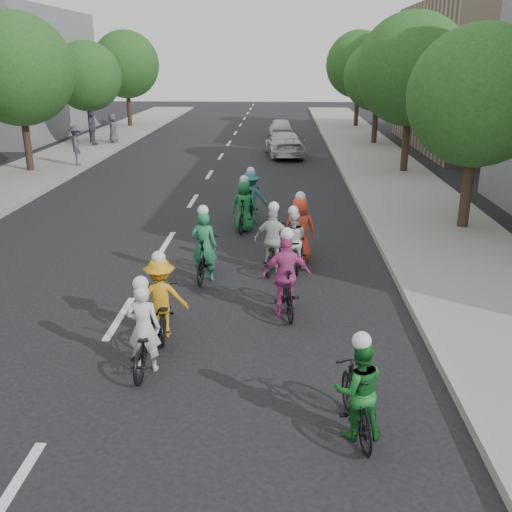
# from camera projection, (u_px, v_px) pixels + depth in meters

# --- Properties ---
(ground) EXTENTS (120.00, 120.00, 0.00)m
(ground) POSITION_uv_depth(u_px,v_px,m) (120.00, 318.00, 11.60)
(ground) COLOR black
(ground) RESTS_ON ground
(curb_left) EXTENTS (0.18, 80.00, 0.18)m
(curb_left) POSITION_uv_depth(u_px,v_px,m) (32.00, 197.00, 21.26)
(curb_left) COLOR #999993
(curb_left) RESTS_ON ground
(sidewalk_right) EXTENTS (4.00, 80.00, 0.15)m
(sidewalk_right) POSITION_uv_depth(u_px,v_px,m) (412.00, 201.00, 20.67)
(sidewalk_right) COLOR gray
(sidewalk_right) RESTS_ON ground
(curb_right) EXTENTS (0.18, 80.00, 0.18)m
(curb_right) POSITION_uv_depth(u_px,v_px,m) (358.00, 200.00, 20.75)
(curb_right) COLOR #999993
(curb_right) RESTS_ON ground
(bldg_se) EXTENTS (10.00, 14.00, 8.00)m
(bldg_se) POSITION_uv_depth(u_px,v_px,m) (508.00, 76.00, 32.25)
(bldg_se) COLOR gray
(bldg_se) RESTS_ON ground
(tree_l_3) EXTENTS (4.80, 4.80, 6.93)m
(tree_l_3) POSITION_uv_depth(u_px,v_px,m) (18.00, 70.00, 24.60)
(tree_l_3) COLOR black
(tree_l_3) RESTS_ON ground
(tree_l_4) EXTENTS (4.00, 4.00, 5.97)m
(tree_l_4) POSITION_uv_depth(u_px,v_px,m) (87.00, 76.00, 33.27)
(tree_l_4) COLOR black
(tree_l_4) RESTS_ON ground
(tree_l_5) EXTENTS (4.80, 4.80, 6.93)m
(tree_l_5) POSITION_uv_depth(u_px,v_px,m) (126.00, 65.00, 41.58)
(tree_l_5) COLOR black
(tree_l_5) RESTS_ON ground
(tree_r_0) EXTENTS (4.00, 4.00, 5.97)m
(tree_r_0) POSITION_uv_depth(u_px,v_px,m) (478.00, 97.00, 16.15)
(tree_r_0) COLOR black
(tree_r_0) RESTS_ON ground
(tree_r_1) EXTENTS (4.80, 4.80, 6.93)m
(tree_r_1) POSITION_uv_depth(u_px,v_px,m) (412.00, 70.00, 24.46)
(tree_r_1) COLOR black
(tree_r_1) RESTS_ON ground
(tree_r_2) EXTENTS (4.00, 4.00, 5.97)m
(tree_r_2) POSITION_uv_depth(u_px,v_px,m) (378.00, 76.00, 33.13)
(tree_r_2) COLOR black
(tree_r_2) RESTS_ON ground
(tree_r_3) EXTENTS (4.80, 4.80, 6.93)m
(tree_r_3) POSITION_uv_depth(u_px,v_px,m) (359.00, 65.00, 41.43)
(tree_r_3) COLOR black
(tree_r_3) RESTS_ON ground
(cyclist_0) EXTENTS (0.63, 1.74, 1.70)m
(cyclist_0) POSITION_uv_depth(u_px,v_px,m) (146.00, 338.00, 9.60)
(cyclist_0) COLOR black
(cyclist_0) RESTS_ON ground
(cyclist_1) EXTENTS (0.77, 1.70, 1.61)m
(cyclist_1) POSITION_uv_depth(u_px,v_px,m) (357.00, 395.00, 7.87)
(cyclist_1) COLOR black
(cyclist_1) RESTS_ON ground
(cyclist_2) EXTENTS (1.08, 1.71, 1.70)m
(cyclist_2) POSITION_uv_depth(u_px,v_px,m) (162.00, 304.00, 10.73)
(cyclist_2) COLOR black
(cyclist_2) RESTS_ON ground
(cyclist_3) EXTENTS (1.06, 1.78, 1.87)m
(cyclist_3) POSITION_uv_depth(u_px,v_px,m) (286.00, 283.00, 11.58)
(cyclist_3) COLOR black
(cyclist_3) RESTS_ON ground
(cyclist_4) EXTENTS (0.83, 1.79, 1.83)m
(cyclist_4) POSITION_uv_depth(u_px,v_px,m) (299.00, 236.00, 14.76)
(cyclist_4) COLOR black
(cyclist_4) RESTS_ON ground
(cyclist_5) EXTENTS (0.64, 1.76, 1.83)m
(cyclist_5) POSITION_uv_depth(u_px,v_px,m) (205.00, 253.00, 13.47)
(cyclist_5) COLOR black
(cyclist_5) RESTS_ON ground
(cyclist_6) EXTENTS (0.87, 2.02, 1.62)m
(cyclist_6) POSITION_uv_depth(u_px,v_px,m) (293.00, 245.00, 14.23)
(cyclist_6) COLOR black
(cyclist_6) RESTS_ON ground
(cyclist_7) EXTENTS (1.05, 1.81, 1.77)m
(cyclist_7) POSITION_uv_depth(u_px,v_px,m) (251.00, 200.00, 18.25)
(cyclist_7) COLOR black
(cyclist_7) RESTS_ON ground
(cyclist_8) EXTENTS (1.01, 1.70, 1.77)m
(cyclist_8) POSITION_uv_depth(u_px,v_px,m) (273.00, 247.00, 13.99)
(cyclist_8) COLOR black
(cyclist_8) RESTS_ON ground
(cyclist_9) EXTENTS (0.83, 1.76, 1.72)m
(cyclist_9) POSITION_uv_depth(u_px,v_px,m) (244.00, 210.00, 17.25)
(cyclist_9) COLOR black
(cyclist_9) RESTS_ON ground
(follow_car_lead) EXTENTS (2.32, 4.59, 1.28)m
(follow_car_lead) POSITION_uv_depth(u_px,v_px,m) (284.00, 144.00, 30.36)
(follow_car_lead) COLOR silver
(follow_car_lead) RESTS_ON ground
(follow_car_trail) EXTENTS (1.67, 3.75, 1.25)m
(follow_car_trail) POSITION_uv_depth(u_px,v_px,m) (281.00, 128.00, 37.57)
(follow_car_trail) COLOR white
(follow_car_trail) RESTS_ON ground
(spectator_0) EXTENTS (1.11, 1.39, 1.88)m
(spectator_0) POSITION_uv_depth(u_px,v_px,m) (77.00, 145.00, 26.96)
(spectator_0) COLOR #4B4D58
(spectator_0) RESTS_ON sidewalk_left
(spectator_1) EXTENTS (0.55, 1.16, 1.93)m
(spectator_1) POSITION_uv_depth(u_px,v_px,m) (92.00, 128.00, 33.13)
(spectator_1) COLOR #50515E
(spectator_1) RESTS_ON sidewalk_left
(spectator_2) EXTENTS (0.67, 0.90, 1.69)m
(spectator_2) POSITION_uv_depth(u_px,v_px,m) (113.00, 128.00, 34.19)
(spectator_2) COLOR #51515E
(spectator_2) RESTS_ON sidewalk_left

